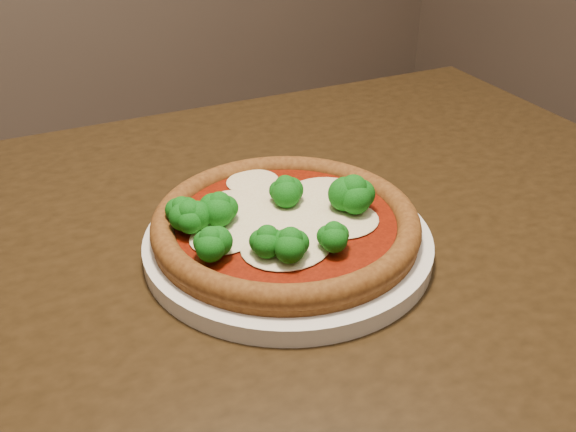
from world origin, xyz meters
TOP-DOWN VIEW (x-y plane):
  - dining_table at (-0.22, 0.22)m, footprint 1.26×1.04m
  - plate at (-0.18, 0.22)m, footprint 0.29×0.29m
  - pizza at (-0.18, 0.22)m, footprint 0.27×0.27m

SIDE VIEW (x-z plane):
  - dining_table at x=-0.22m, z-range 0.27..1.02m
  - plate at x=-0.18m, z-range 0.75..0.77m
  - pizza at x=-0.18m, z-range 0.75..0.81m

